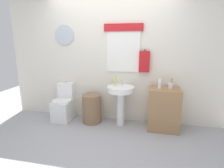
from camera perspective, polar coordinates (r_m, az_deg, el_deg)
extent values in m
plane|color=#A3A3A8|center=(3.01, -4.98, -19.16)|extent=(8.00, 8.00, 0.00)
cube|color=silver|center=(3.67, -0.07, 8.41)|extent=(4.40, 0.10, 2.60)
cube|color=white|center=(3.55, 3.55, 10.19)|extent=(0.64, 0.03, 0.78)
cube|color=red|center=(3.54, 3.62, 17.48)|extent=(0.74, 0.04, 0.14)
cylinder|color=silver|center=(3.91, -14.82, 14.77)|extent=(0.39, 0.03, 0.39)
cylinder|color=black|center=(3.50, 10.37, 10.57)|extent=(0.02, 0.06, 0.02)
cube|color=red|center=(3.49, 10.21, 6.95)|extent=(0.20, 0.05, 0.40)
cube|color=white|center=(3.97, -15.00, -7.90)|extent=(0.36, 0.50, 0.42)
cylinder|color=white|center=(3.84, -15.60, -5.09)|extent=(0.38, 0.38, 0.03)
cube|color=white|center=(3.99, -14.23, -2.00)|extent=(0.34, 0.18, 0.34)
cylinder|color=silver|center=(3.95, -14.37, 0.49)|extent=(0.04, 0.04, 0.02)
cylinder|color=#846647|center=(3.70, -6.42, -7.72)|extent=(0.38, 0.38, 0.58)
cylinder|color=white|center=(3.55, 2.72, -7.72)|extent=(0.15, 0.15, 0.68)
cylinder|color=white|center=(3.43, 2.79, -1.63)|extent=(0.52, 0.52, 0.10)
cylinder|color=silver|center=(3.52, 3.13, 0.44)|extent=(0.03, 0.03, 0.10)
cube|color=#9E754C|center=(3.50, 15.99, -7.63)|extent=(0.56, 0.44, 0.79)
cylinder|color=#DBD166|center=(3.46, 1.00, 1.02)|extent=(0.05, 0.05, 0.19)
cylinder|color=white|center=(3.32, 14.87, 0.02)|extent=(0.05, 0.05, 0.18)
cylinder|color=silver|center=(3.40, 18.10, -0.56)|extent=(0.08, 0.08, 0.10)
cylinder|color=red|center=(3.40, 18.44, 0.17)|extent=(0.01, 0.02, 0.18)
cylinder|color=green|center=(3.41, 17.98, 0.24)|extent=(0.03, 0.02, 0.18)
cylinder|color=yellow|center=(3.38, 18.02, 0.12)|extent=(0.03, 0.02, 0.18)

